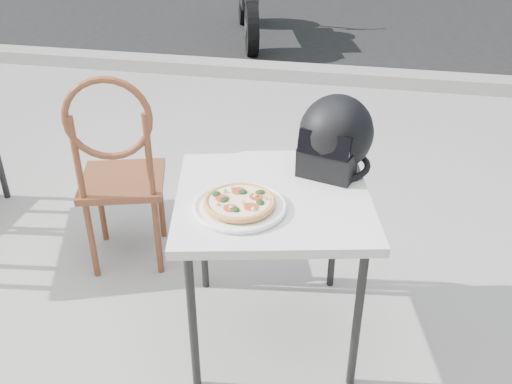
% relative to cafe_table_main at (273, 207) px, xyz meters
% --- Properties ---
extents(ground, '(80.00, 80.00, 0.00)m').
position_rel_cafe_table_main_xyz_m(ground, '(-0.45, 0.32, -0.63)').
color(ground, '#9A9892').
rests_on(ground, ground).
extents(curb, '(30.00, 0.25, 0.12)m').
position_rel_cafe_table_main_xyz_m(curb, '(-0.45, 3.32, -0.57)').
color(curb, gray).
rests_on(curb, ground).
extents(cafe_table_main, '(0.88, 0.88, 0.70)m').
position_rel_cafe_table_main_xyz_m(cafe_table_main, '(0.00, 0.00, 0.00)').
color(cafe_table_main, silver).
rests_on(cafe_table_main, ground).
extents(plate, '(0.40, 0.40, 0.02)m').
position_rel_cafe_table_main_xyz_m(plate, '(-0.10, -0.14, 0.07)').
color(plate, white).
rests_on(plate, cafe_table_main).
extents(pizza, '(0.34, 0.34, 0.03)m').
position_rel_cafe_table_main_xyz_m(pizza, '(-0.10, -0.14, 0.10)').
color(pizza, '#E09952').
rests_on(pizza, plate).
extents(helmet, '(0.37, 0.38, 0.31)m').
position_rel_cafe_table_main_xyz_m(helmet, '(0.21, 0.25, 0.20)').
color(helmet, black).
rests_on(helmet, cafe_table_main).
extents(cafe_chair_main, '(0.49, 0.49, 1.03)m').
position_rel_cafe_table_main_xyz_m(cafe_chair_main, '(-0.79, 0.33, -0.06)').
color(cafe_chair_main, brown).
rests_on(cafe_chair_main, ground).
extents(motorcycle, '(0.69, 1.87, 0.95)m').
position_rel_cafe_table_main_xyz_m(motorcycle, '(-1.10, 4.63, -0.22)').
color(motorcycle, black).
rests_on(motorcycle, street_asphalt).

